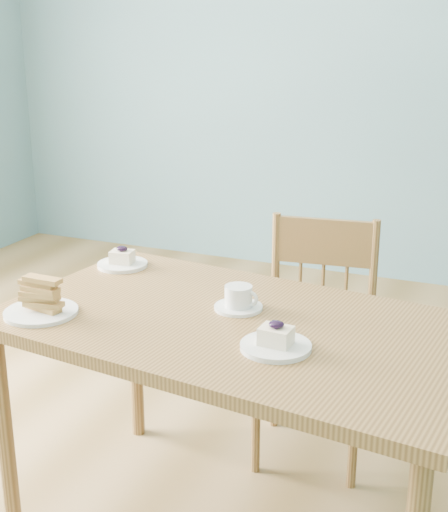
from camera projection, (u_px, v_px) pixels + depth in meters
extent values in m
cube|color=#6A999F|center=(388.00, 48.00, 3.97)|extent=(5.00, 0.01, 2.70)
cube|color=olive|center=(237.00, 327.00, 1.94)|extent=(1.38, 0.89, 0.04)
cylinder|color=olive|center=(5.00, 434.00, 2.06)|extent=(0.05, 0.05, 0.66)
cylinder|color=olive|center=(135.00, 353.00, 2.59)|extent=(0.05, 0.05, 0.66)
cube|color=olive|center=(314.00, 354.00, 2.44)|extent=(0.42, 0.41, 0.04)
cylinder|color=olive|center=(256.00, 422.00, 2.40)|extent=(0.03, 0.03, 0.37)
cylinder|color=olive|center=(354.00, 437.00, 2.31)|extent=(0.03, 0.03, 0.37)
cylinder|color=olive|center=(275.00, 381.00, 2.68)|extent=(0.03, 0.03, 0.37)
cylinder|color=olive|center=(363.00, 393.00, 2.60)|extent=(0.03, 0.03, 0.37)
cylinder|color=olive|center=(275.00, 271.00, 2.56)|extent=(0.03, 0.03, 0.43)
cylinder|color=olive|center=(373.00, 279.00, 2.47)|extent=(0.03, 0.03, 0.43)
cube|color=olive|center=(325.00, 242.00, 2.48)|extent=(0.33, 0.06, 0.16)
cylinder|color=olive|center=(300.00, 296.00, 2.56)|extent=(0.01, 0.01, 0.25)
cylinder|color=olive|center=(322.00, 298.00, 2.54)|extent=(0.01, 0.01, 0.25)
cylinder|color=olive|center=(345.00, 300.00, 2.52)|extent=(0.01, 0.01, 0.25)
cylinder|color=silver|center=(276.00, 346.00, 1.76)|extent=(0.18, 0.18, 0.01)
cube|color=#FFE7C3|center=(276.00, 336.00, 1.75)|extent=(0.08, 0.07, 0.04)
ellipsoid|color=black|center=(276.00, 324.00, 1.74)|extent=(0.04, 0.04, 0.02)
sphere|color=black|center=(281.00, 325.00, 1.74)|extent=(0.02, 0.02, 0.02)
sphere|color=black|center=(274.00, 323.00, 1.75)|extent=(0.02, 0.02, 0.02)
sphere|color=black|center=(276.00, 326.00, 1.73)|extent=(0.02, 0.02, 0.02)
cylinder|color=silver|center=(122.00, 264.00, 2.37)|extent=(0.17, 0.17, 0.01)
cube|color=#FFE7C3|center=(122.00, 257.00, 2.36)|extent=(0.08, 0.07, 0.04)
ellipsoid|color=black|center=(122.00, 248.00, 2.36)|extent=(0.04, 0.04, 0.02)
sphere|color=black|center=(125.00, 249.00, 2.36)|extent=(0.01, 0.01, 0.01)
sphere|color=black|center=(121.00, 248.00, 2.36)|extent=(0.01, 0.01, 0.01)
sphere|color=black|center=(121.00, 250.00, 2.35)|extent=(0.01, 0.01, 0.01)
cylinder|color=silver|center=(238.00, 307.00, 2.01)|extent=(0.14, 0.14, 0.01)
cylinder|color=silver|center=(238.00, 296.00, 2.00)|extent=(0.09, 0.09, 0.06)
cylinder|color=brown|center=(238.00, 288.00, 1.99)|extent=(0.07, 0.07, 0.00)
torus|color=silver|center=(251.00, 298.00, 1.98)|extent=(0.05, 0.02, 0.05)
cylinder|color=silver|center=(41.00, 312.00, 1.98)|extent=(0.20, 0.20, 0.01)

